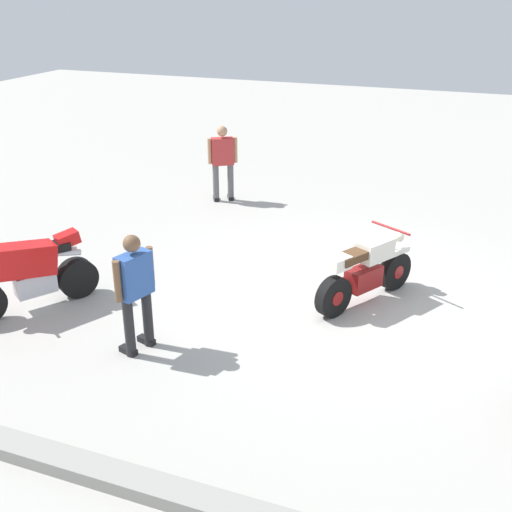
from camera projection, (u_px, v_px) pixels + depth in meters
ground_plane at (336, 293)px, 9.57m from camera, size 40.00×40.00×0.00m
curb_edge at (211, 505)px, 5.61m from camera, size 14.00×0.30×0.15m
motorcycle_cream_vintage at (365, 272)px, 9.12m from camera, size 1.11×1.77×1.07m
motorcycle_red_sportbike at (29, 272)px, 8.87m from camera, size 1.20×1.75×1.14m
person_in_blue_shirt at (135, 288)px, 7.74m from camera, size 0.41×0.63×1.60m
person_in_red_shirt at (223, 159)px, 13.19m from camera, size 0.58×0.49×1.62m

